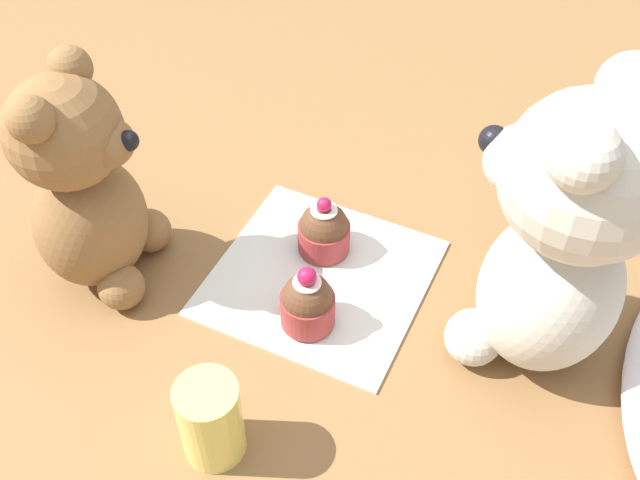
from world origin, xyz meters
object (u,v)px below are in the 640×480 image
teddy_bear_cream (562,236)px  juice_glass (215,422)px  cupcake_near_tan_bear (324,230)px  teddy_bear_tan (84,188)px  cupcake_near_cream_bear (307,302)px

teddy_bear_cream → juice_glass: (0.22, -0.20, -0.10)m
cupcake_near_tan_bear → juice_glass: size_ratio=0.81×
teddy_bear_cream → juice_glass: teddy_bear_cream is taller
teddy_bear_tan → cupcake_near_tan_bear: size_ratio=3.45×
teddy_bear_tan → cupcake_near_tan_bear: bearing=-72.4°
teddy_bear_cream → teddy_bear_tan: size_ratio=1.22×
cupcake_near_tan_bear → cupcake_near_cream_bear: bearing=16.1°
teddy_bear_cream → cupcake_near_tan_bear: (-0.02, -0.22, -0.11)m
cupcake_near_cream_bear → juice_glass: 0.15m
teddy_bear_tan → juice_glass: size_ratio=2.80×
cupcake_near_cream_bear → teddy_bear_cream: bearing=110.0°
cupcake_near_tan_bear → teddy_bear_cream: bearing=84.3°
cupcake_near_cream_bear → cupcake_near_tan_bear: size_ratio=1.07×
cupcake_near_tan_bear → juice_glass: 0.24m
teddy_bear_tan → cupcake_near_cream_bear: size_ratio=3.22×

